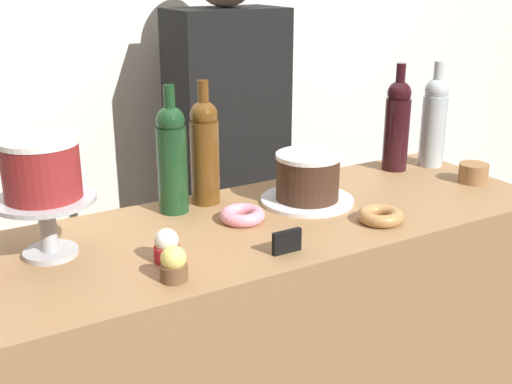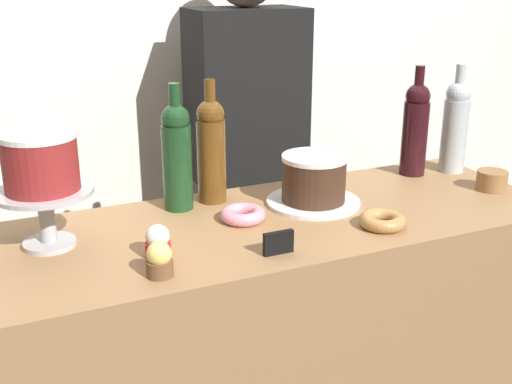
{
  "view_description": "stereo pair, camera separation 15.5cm",
  "coord_description": "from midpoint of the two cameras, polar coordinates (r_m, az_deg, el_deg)",
  "views": [
    {
      "loc": [
        -0.74,
        -1.27,
        1.52
      ],
      "look_at": [
        0.0,
        0.0,
        1.01
      ],
      "focal_mm": 45.17,
      "sensor_mm": 36.0,
      "label": 1
    },
    {
      "loc": [
        -0.6,
        -1.34,
        1.52
      ],
      "look_at": [
        0.0,
        0.0,
        1.01
      ],
      "focal_mm": 45.17,
      "sensor_mm": 36.0,
      "label": 2
    }
  ],
  "objects": [
    {
      "name": "back_wall",
      "position": [
        2.25,
        -6.95,
        13.62
      ],
      "size": [
        6.0,
        0.05,
        2.6
      ],
      "color": "silver",
      "rests_on": "ground_plane"
    },
    {
      "name": "display_counter",
      "position": [
        1.81,
        2.56,
        -16.52
      ],
      "size": [
        1.57,
        0.53,
        0.93
      ],
      "color": "#997047",
      "rests_on": "ground_plane"
    },
    {
      "name": "cake_stand_pedestal",
      "position": [
        1.47,
        -15.3,
        -1.44
      ],
      "size": [
        0.21,
        0.21,
        0.13
      ],
      "color": "#B2B2B7",
      "rests_on": "display_counter"
    },
    {
      "name": "white_layer_cake",
      "position": [
        1.43,
        -15.68,
        2.58
      ],
      "size": [
        0.16,
        0.16,
        0.13
      ],
      "color": "maroon",
      "rests_on": "cake_stand_pedestal"
    },
    {
      "name": "silver_serving_platter",
      "position": [
        1.71,
        7.67,
        -0.92
      ],
      "size": [
        0.25,
        0.25,
        0.01
      ],
      "color": "white",
      "rests_on": "display_counter"
    },
    {
      "name": "chocolate_round_cake",
      "position": [
        1.69,
        7.77,
        1.2
      ],
      "size": [
        0.17,
        0.17,
        0.12
      ],
      "color": "#3D2619",
      "rests_on": "silver_serving_platter"
    },
    {
      "name": "wine_bottle_dark_red",
      "position": [
        1.98,
        16.14,
        5.5
      ],
      "size": [
        0.08,
        0.08,
        0.33
      ],
      "color": "black",
      "rests_on": "display_counter"
    },
    {
      "name": "wine_bottle_clear",
      "position": [
        2.05,
        19.33,
        5.6
      ],
      "size": [
        0.08,
        0.08,
        0.33
      ],
      "color": "#B2BCC1",
      "rests_on": "display_counter"
    },
    {
      "name": "wine_bottle_green",
      "position": [
        1.63,
        -4.34,
        3.27
      ],
      "size": [
        0.08,
        0.08,
        0.33
      ],
      "color": "#193D1E",
      "rests_on": "display_counter"
    },
    {
      "name": "wine_bottle_amber",
      "position": [
        1.68,
        -1.36,
        3.82
      ],
      "size": [
        0.08,
        0.08,
        0.33
      ],
      "color": "#5B3814",
      "rests_on": "display_counter"
    },
    {
      "name": "cupcake_vanilla",
      "position": [
        1.39,
        -5.55,
        -4.51
      ],
      "size": [
        0.06,
        0.06,
        0.07
      ],
      "color": "red",
      "rests_on": "display_counter"
    },
    {
      "name": "cupcake_lemon",
      "position": [
        1.31,
        -5.2,
        -6.1
      ],
      "size": [
        0.06,
        0.06,
        0.07
      ],
      "color": "brown",
      "rests_on": "display_counter"
    },
    {
      "name": "donut_maple",
      "position": [
        1.59,
        13.88,
        -2.54
      ],
      "size": [
        0.11,
        0.11,
        0.03
      ],
      "color": "#B27F47",
      "rests_on": "display_counter"
    },
    {
      "name": "donut_pink",
      "position": [
        1.58,
        1.63,
        -2.06
      ],
      "size": [
        0.11,
        0.11,
        0.03
      ],
      "color": "pink",
      "rests_on": "display_counter"
    },
    {
      "name": "cookie_stack",
      "position": [
        1.94,
        22.33,
        0.92
      ],
      "size": [
        0.08,
        0.08,
        0.05
      ],
      "color": "olive",
      "rests_on": "display_counter"
    },
    {
      "name": "price_sign_chalkboard",
      "position": [
        1.41,
        5.16,
        -4.57
      ],
      "size": [
        0.07,
        0.01,
        0.05
      ],
      "color": "black",
      "rests_on": "display_counter"
    },
    {
      "name": "barista_figure",
      "position": [
        2.17,
        1.23,
        1.06
      ],
      "size": [
        0.36,
        0.22,
        1.6
      ],
      "color": "black",
      "rests_on": "ground_plane"
    }
  ]
}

